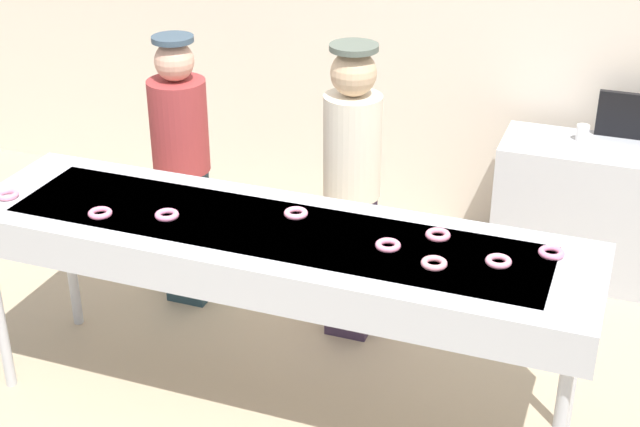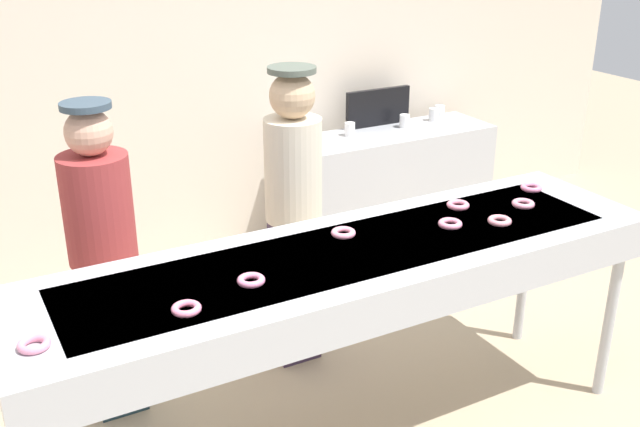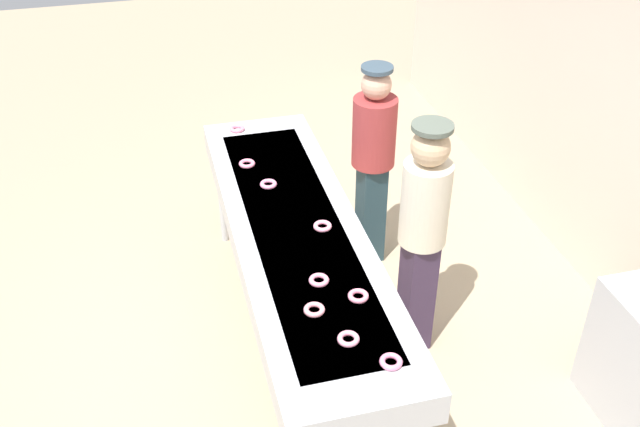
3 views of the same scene
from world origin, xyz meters
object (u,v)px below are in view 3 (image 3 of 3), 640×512
at_px(customer_waiting, 24,351).
at_px(paper_cup_1, 263,180).
at_px(paper_cup_2, 345,186).
at_px(plain_donut_6, 210,263).
at_px(menu_display, 320,161).
at_px(worker_baker, 430,263).
at_px(prep_counter, 302,240).
at_px(plain_donut_1, 434,314).
at_px(plain_donut_7, 197,255).
at_px(fryer_conveyor, 286,295).
at_px(plain_donut_2, 175,254).
at_px(paper_cup_0, 350,181).
at_px(plain_donut_3, 264,274).
at_px(plain_donut_5, 422,335).
at_px(plain_donut_0, 313,279).
at_px(plain_donut_4, 202,272).

xyz_separation_m(customer_waiting, paper_cup_1, (-0.90, 2.80, 0.07)).
xyz_separation_m(paper_cup_1, paper_cup_2, (0.64, 0.23, 0.00)).
distance_m(plain_donut_6, menu_display, 2.21).
height_order(worker_baker, prep_counter, worker_baker).
bearing_deg(prep_counter, menu_display, 90.00).
bearing_deg(customer_waiting, plain_donut_1, 57.28).
bearing_deg(paper_cup_1, plain_donut_7, -62.99).
xyz_separation_m(fryer_conveyor, prep_counter, (-1.24, 1.77, -0.44)).
distance_m(plain_donut_2, plain_donut_6, 0.27).
relative_size(paper_cup_1, menu_display, 0.22).
xyz_separation_m(fryer_conveyor, plain_donut_6, (-0.51, -0.06, 0.10)).
bearing_deg(paper_cup_0, fryer_conveyor, -65.58).
distance_m(plain_donut_1, paper_cup_1, 2.74).
bearing_deg(paper_cup_2, menu_display, 148.52).
xyz_separation_m(plain_donut_3, plain_donut_6, (-0.36, -0.05, 0.00)).
height_order(plain_donut_2, paper_cup_2, paper_cup_2).
distance_m(plain_donut_5, menu_display, 3.09).
bearing_deg(paper_cup_2, plain_donut_5, -47.77).
xyz_separation_m(plain_donut_5, customer_waiting, (-1.49, -1.10, -0.07)).
distance_m(plain_donut_5, customer_waiting, 1.85).
bearing_deg(plain_donut_1, paper_cup_2, 134.90).
relative_size(plain_donut_0, worker_baker, 0.07).
relative_size(plain_donut_6, prep_counter, 0.08).
bearing_deg(plain_donut_2, plain_donut_5, -2.85).
relative_size(plain_donut_2, menu_display, 0.21).
height_order(plain_donut_6, plain_donut_7, same).
bearing_deg(paper_cup_1, plain_donut_2, -67.34).
height_order(plain_donut_7, prep_counter, plain_donut_7).
bearing_deg(worker_baker, prep_counter, -42.14).
distance_m(worker_baker, menu_display, 2.07).
relative_size(fryer_conveyor, plain_donut_1, 21.25).
bearing_deg(customer_waiting, plain_donut_5, 50.44).
bearing_deg(plain_donut_2, plain_donut_6, 4.03).
relative_size(plain_donut_2, customer_waiting, 0.07).
relative_size(plain_donut_2, plain_donut_6, 1.00).
relative_size(customer_waiting, paper_cup_2, 13.97).
bearing_deg(plain_donut_6, plain_donut_7, 163.56).
xyz_separation_m(plain_donut_3, plain_donut_4, (-0.30, -0.18, 0.00)).
distance_m(plain_donut_0, prep_counter, 2.23).
relative_size(plain_donut_2, worker_baker, 0.07).
bearing_deg(plain_donut_0, prep_counter, 128.90).
bearing_deg(customer_waiting, paper_cup_2, 109.00).
height_order(plain_donut_4, paper_cup_0, paper_cup_0).
xyz_separation_m(paper_cup_1, menu_display, (0.21, 0.49, 0.09)).
bearing_deg(menu_display, paper_cup_1, -113.39).
height_order(plain_donut_3, prep_counter, plain_donut_3).
distance_m(worker_baker, customer_waiting, 2.32).
xyz_separation_m(plain_donut_6, paper_cup_1, (-0.94, 1.60, -0.00)).
bearing_deg(plain_donut_3, plain_donut_2, -173.95).
bearing_deg(plain_donut_5, paper_cup_2, 132.23).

